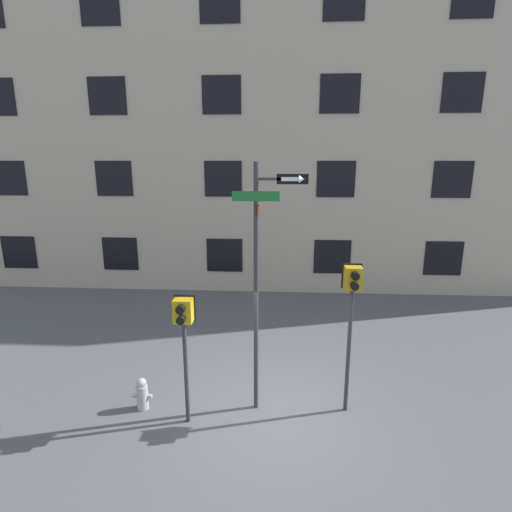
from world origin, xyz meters
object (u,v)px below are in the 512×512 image
at_px(pedestrian_signal_left, 184,325).
at_px(street_sign_pole, 260,271).
at_px(pedestrian_signal_right, 352,299).
at_px(fire_hydrant, 142,394).

bearing_deg(pedestrian_signal_left, street_sign_pole, 21.60).
bearing_deg(pedestrian_signal_right, street_sign_pole, -179.61).
bearing_deg(fire_hydrant, pedestrian_signal_left, -19.40).
xyz_separation_m(pedestrian_signal_right, fire_hydrant, (-4.10, -0.19, -2.06)).
relative_size(pedestrian_signal_left, pedestrian_signal_right, 0.83).
distance_m(street_sign_pole, fire_hydrant, 3.50).
bearing_deg(street_sign_pole, pedestrian_signal_left, -158.40).
bearing_deg(pedestrian_signal_left, fire_hydrant, 160.60).
bearing_deg(pedestrian_signal_right, fire_hydrant, -177.29).
xyz_separation_m(street_sign_pole, pedestrian_signal_right, (1.73, 0.01, -0.51)).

